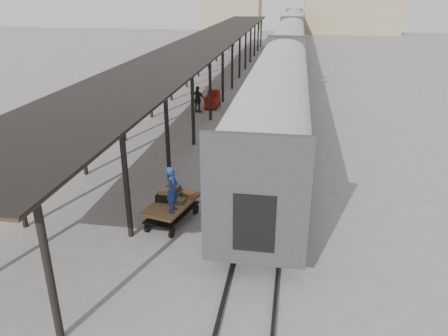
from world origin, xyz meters
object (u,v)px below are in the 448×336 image
luggage_tug (213,100)px  baggage_cart (172,207)px  porter (173,189)px  pedestrian (198,99)px

luggage_tug → baggage_cart: bearing=-80.1°
porter → pedestrian: porter is taller
baggage_cart → pedestrian: (-2.45, 15.61, 0.29)m
porter → luggage_tug: bearing=8.7°
baggage_cart → luggage_tug: bearing=109.3°
baggage_cart → luggage_tug: luggage_tug is taller
baggage_cart → pedestrian: size_ratio=1.40×
porter → baggage_cart: bearing=23.6°
porter → pedestrian: bearing=12.0°
luggage_tug → pedestrian: 1.60m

